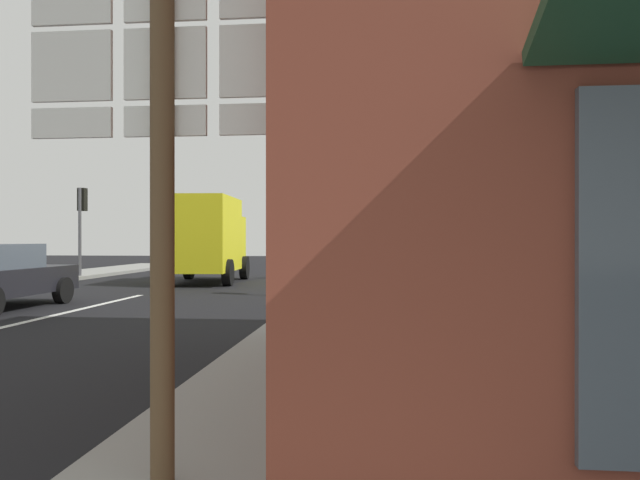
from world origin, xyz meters
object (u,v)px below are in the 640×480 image
(route_sign_post, at_px, (164,167))
(traffic_light_far_right, at_px, (338,212))
(traffic_light_near_right, at_px, (320,205))
(delivery_truck, at_px, (205,237))
(traffic_light_far_left, at_px, (82,212))

(route_sign_post, bearing_deg, traffic_light_far_right, 91.18)
(route_sign_post, xyz_separation_m, traffic_light_near_right, (-0.40, 12.82, 0.49))
(route_sign_post, bearing_deg, delivery_truck, 105.96)
(route_sign_post, height_order, traffic_light_far_left, traffic_light_far_left)
(traffic_light_far_right, distance_m, traffic_light_far_left, 10.09)
(route_sign_post, distance_m, traffic_light_far_left, 21.80)
(delivery_truck, bearing_deg, route_sign_post, -74.04)
(traffic_light_near_right, xyz_separation_m, traffic_light_far_right, (0.00, 6.70, 0.11))
(traffic_light_near_right, relative_size, traffic_light_far_right, 0.96)
(delivery_truck, height_order, traffic_light_near_right, traffic_light_near_right)
(delivery_truck, relative_size, route_sign_post, 1.60)
(route_sign_post, distance_m, traffic_light_near_right, 12.83)
(delivery_truck, relative_size, traffic_light_far_right, 1.46)
(traffic_light_near_right, bearing_deg, delivery_truck, 133.80)
(traffic_light_far_right, relative_size, traffic_light_far_left, 0.98)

